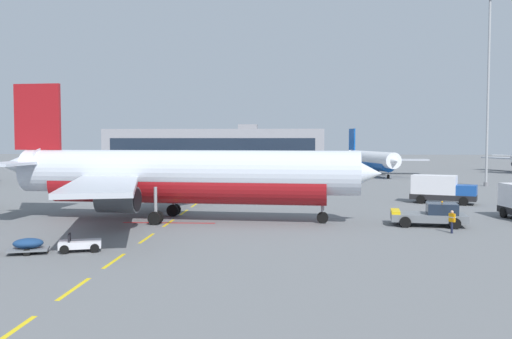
# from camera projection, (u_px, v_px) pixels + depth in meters

# --- Properties ---
(ground) EXTENTS (400.00, 400.00, 0.00)m
(ground) POSITION_uv_depth(u_px,v_px,m) (390.00, 201.00, 63.85)
(ground) COLOR slate
(apron_paint_markings) EXTENTS (8.00, 96.65, 0.01)m
(apron_paint_markings) POSITION_uv_depth(u_px,v_px,m) (199.00, 202.00, 63.13)
(apron_paint_markings) COLOR yellow
(apron_paint_markings) RESTS_ON ground
(airliner_foreground) EXTENTS (34.82, 34.50, 12.20)m
(airliner_foreground) POSITION_uv_depth(u_px,v_px,m) (180.00, 176.00, 48.55)
(airliner_foreground) COLOR silver
(airliner_foreground) RESTS_ON ground
(pushback_tug) EXTENTS (6.34, 3.85, 2.08)m
(pushback_tug) POSITION_uv_depth(u_px,v_px,m) (431.00, 215.00, 45.59)
(pushback_tug) COLOR slate
(pushback_tug) RESTS_ON ground
(airliner_far_center) EXTENTS (26.32, 26.92, 9.50)m
(airliner_far_center) POSITION_uv_depth(u_px,v_px,m) (369.00, 160.00, 109.83)
(airliner_far_center) COLOR white
(airliner_far_center) RESTS_ON ground
(fuel_service_truck) EXTENTS (7.39, 4.82, 3.14)m
(fuel_service_truck) POSITION_uv_depth(u_px,v_px,m) (441.00, 189.00, 61.47)
(fuel_service_truck) COLOR black
(fuel_service_truck) RESTS_ON ground
(baggage_train) EXTENTS (8.63, 4.09, 1.14)m
(baggage_train) POSITION_uv_depth(u_px,v_px,m) (29.00, 245.00, 34.44)
(baggage_train) COLOR silver
(baggage_train) RESTS_ON ground
(ground_crew_worker) EXTENTS (0.44, 0.66, 1.74)m
(ground_crew_worker) POSITION_uv_depth(u_px,v_px,m) (452.00, 220.00, 41.99)
(ground_crew_worker) COLOR #191E38
(ground_crew_worker) RESTS_ON ground
(apron_light_mast_far) EXTENTS (1.80, 1.80, 29.19)m
(apron_light_mast_far) POSITION_uv_depth(u_px,v_px,m) (489.00, 69.00, 83.39)
(apron_light_mast_far) COLOR slate
(apron_light_mast_far) RESTS_ON ground
(terminal_satellite) EXTENTS (67.72, 23.45, 11.95)m
(terminal_satellite) POSITION_uv_depth(u_px,v_px,m) (217.00, 146.00, 177.60)
(terminal_satellite) COLOR gray
(terminal_satellite) RESTS_ON ground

